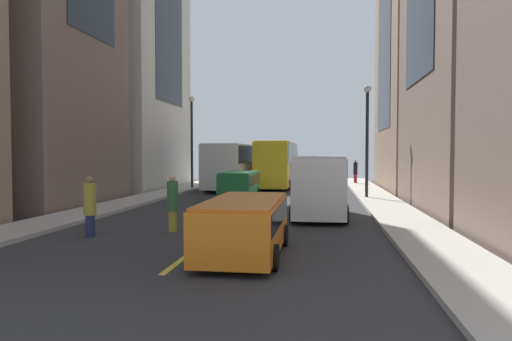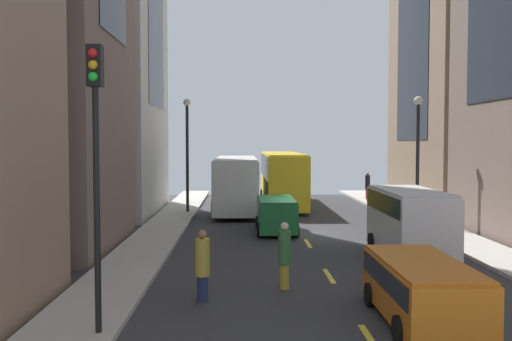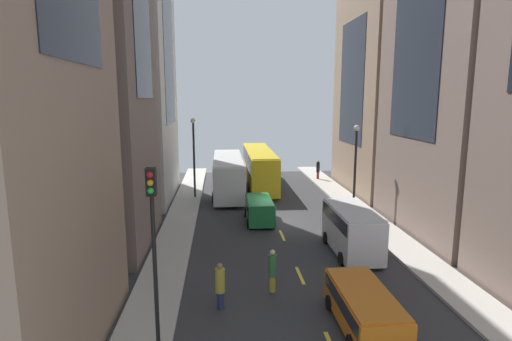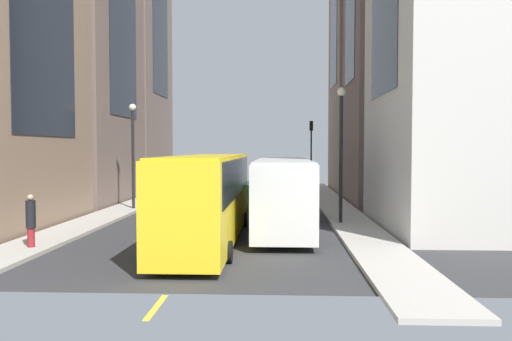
# 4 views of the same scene
# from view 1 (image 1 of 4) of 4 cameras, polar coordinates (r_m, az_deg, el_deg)

# --- Properties ---
(ground_plane) EXTENTS (39.66, 39.66, 0.00)m
(ground_plane) POSITION_cam_1_polar(r_m,az_deg,el_deg) (25.94, 0.45, -3.81)
(ground_plane) COLOR #333335
(sidewalk_west) EXTENTS (2.22, 44.00, 0.15)m
(sidewalk_west) POSITION_cam_1_polar(r_m,az_deg,el_deg) (27.65, -13.50, -3.34)
(sidewalk_west) COLOR #B2ADA3
(sidewalk_west) RESTS_ON ground
(sidewalk_east) EXTENTS (2.22, 44.00, 0.15)m
(sidewalk_east) POSITION_cam_1_polar(r_m,az_deg,el_deg) (25.89, 15.37, -3.73)
(sidewalk_east) COLOR #B2ADA3
(sidewalk_east) RESTS_ON ground
(lane_stripe_1) EXTENTS (0.16, 2.00, 0.01)m
(lane_stripe_1) POSITION_cam_1_polar(r_m,az_deg,el_deg) (11.45, -10.03, -11.49)
(lane_stripe_1) COLOR yellow
(lane_stripe_1) RESTS_ON ground
(lane_stripe_2) EXTENTS (0.16, 2.00, 0.01)m
(lane_stripe_2) POSITION_cam_1_polar(r_m,az_deg,el_deg) (17.14, -3.68, -6.89)
(lane_stripe_2) COLOR yellow
(lane_stripe_2) RESTS_ON ground
(lane_stripe_3) EXTENTS (0.16, 2.00, 0.01)m
(lane_stripe_3) POSITION_cam_1_polar(r_m,az_deg,el_deg) (22.99, -0.57, -4.56)
(lane_stripe_3) COLOR yellow
(lane_stripe_3) RESTS_ON ground
(lane_stripe_4) EXTENTS (0.16, 2.00, 0.01)m
(lane_stripe_4) POSITION_cam_1_polar(r_m,az_deg,el_deg) (28.90, 1.26, -3.18)
(lane_stripe_4) COLOR yellow
(lane_stripe_4) RESTS_ON ground
(lane_stripe_5) EXTENTS (0.16, 2.00, 0.01)m
(lane_stripe_5) POSITION_cam_1_polar(r_m,az_deg,el_deg) (34.84, 2.46, -2.27)
(lane_stripe_5) COLOR yellow
(lane_stripe_5) RESTS_ON ground
(lane_stripe_6) EXTENTS (0.16, 2.00, 0.01)m
(lane_stripe_6) POSITION_cam_1_polar(r_m,az_deg,el_deg) (40.80, 3.32, -1.62)
(lane_stripe_6) COLOR yellow
(lane_stripe_6) RESTS_ON ground
(lane_stripe_7) EXTENTS (0.16, 2.00, 0.01)m
(lane_stripe_7) POSITION_cam_1_polar(r_m,az_deg,el_deg) (46.77, 3.95, -1.14)
(lane_stripe_7) COLOR yellow
(lane_stripe_7) RESTS_ON ground
(building_west_2) EXTENTS (7.18, 10.96, 28.82)m
(building_west_2) POSITION_cam_1_polar(r_m,az_deg,el_deg) (38.64, -16.13, 19.73)
(building_west_2) COLOR beige
(building_west_2) RESTS_ON ground
(building_east_2) EXTENTS (7.84, 11.92, 19.88)m
(building_east_2) POSITION_cam_1_polar(r_m,az_deg,el_deg) (36.54, 22.01, 13.44)
(building_east_2) COLOR #937760
(building_east_2) RESTS_ON ground
(city_bus_white) EXTENTS (2.80, 11.44, 3.35)m
(city_bus_white) POSITION_cam_1_polar(r_m,az_deg,el_deg) (35.12, -2.71, 1.04)
(city_bus_white) COLOR silver
(city_bus_white) RESTS_ON ground
(streetcar_yellow) EXTENTS (2.70, 12.86, 3.59)m
(streetcar_yellow) POSITION_cam_1_polar(r_m,az_deg,el_deg) (37.84, 2.84, 1.30)
(streetcar_yellow) COLOR yellow
(streetcar_yellow) RESTS_ON ground
(delivery_van_white) EXTENTS (2.25, 5.27, 2.58)m
(delivery_van_white) POSITION_cam_1_polar(r_m,az_deg,el_deg) (19.28, 7.93, -1.39)
(delivery_van_white) COLOR white
(delivery_van_white) RESTS_ON ground
(car_green_0) EXTENTS (1.92, 4.19, 1.64)m
(car_green_0) POSITION_cam_1_polar(r_m,az_deg,el_deg) (26.13, -2.07, -1.64)
(car_green_0) COLOR #1E7238
(car_green_0) RESTS_ON ground
(car_orange_1) EXTENTS (2.07, 4.62, 1.50)m
(car_orange_1) POSITION_cam_1_polar(r_m,az_deg,el_deg) (12.03, -1.45, -6.50)
(car_orange_1) COLOR orange
(car_orange_1) RESTS_ON ground
(pedestrian_crossing_mid) EXTENTS (0.40, 0.40, 1.97)m
(pedestrian_crossing_mid) POSITION_cam_1_polar(r_m,az_deg,el_deg) (15.67, -20.10, -4.11)
(pedestrian_crossing_mid) COLOR navy
(pedestrian_crossing_mid) RESTS_ON ground
(pedestrian_walking_far) EXTENTS (0.36, 0.36, 2.00)m
(pedestrian_walking_far) POSITION_cam_1_polar(r_m,az_deg,el_deg) (40.05, 12.36, -0.02)
(pedestrian_walking_far) COLOR maroon
(pedestrian_walking_far) RESTS_ON ground
(pedestrian_waiting_curb) EXTENTS (0.38, 0.38, 1.99)m
(pedestrian_waiting_curb) POSITION_cam_1_polar(r_m,az_deg,el_deg) (15.91, -10.42, -3.85)
(pedestrian_waiting_curb) COLOR gold
(pedestrian_waiting_curb) RESTS_ON ground
(streetlamp_near) EXTENTS (0.44, 0.44, 6.51)m
(streetlamp_near) POSITION_cam_1_polar(r_m,az_deg,el_deg) (27.33, 13.77, 5.21)
(streetlamp_near) COLOR black
(streetlamp_near) RESTS_ON ground
(streetlamp_far) EXTENTS (0.44, 0.44, 6.79)m
(streetlamp_far) POSITION_cam_1_polar(r_m,az_deg,el_deg) (34.28, -8.06, 4.87)
(streetlamp_far) COLOR black
(streetlamp_far) RESTS_ON ground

